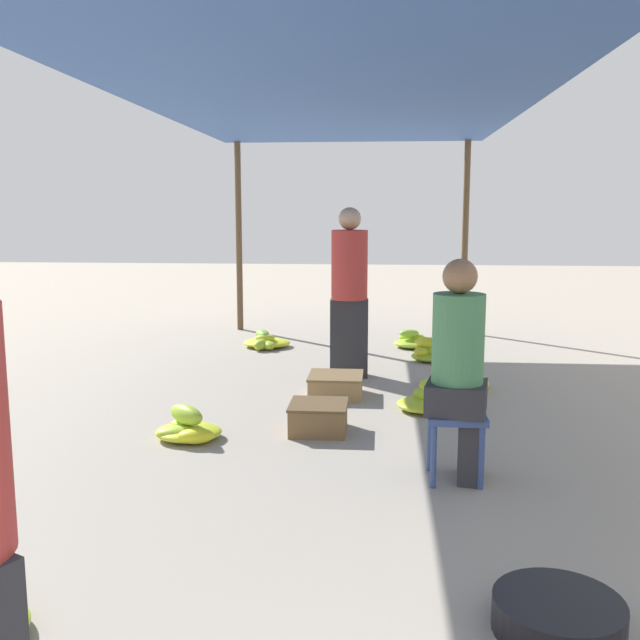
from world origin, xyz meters
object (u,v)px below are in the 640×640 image
object	(u,v)px
stool	(456,426)
banana_pile_right_0	(430,352)
banana_pile_left_1	(187,429)
crate_mid	(336,385)
vendor_seated	(461,367)
shopper_walking_mid	(349,290)
banana_pile_left_2	(266,342)
banana_pile_right_1	(431,401)
banana_pile_right_3	(415,342)
crate_near	(318,417)
banana_pile_right_2	(459,378)
basin_black	(558,616)

from	to	relation	value
stool	banana_pile_right_0	xyz separation A→B (m)	(0.08, 3.39, -0.24)
banana_pile_left_1	crate_mid	bearing A→B (deg)	53.28
vendor_seated	shopper_walking_mid	world-z (taller)	shopper_walking_mid
banana_pile_left_2	banana_pile_right_1	bearing A→B (deg)	-54.97
banana_pile_right_1	banana_pile_right_3	world-z (taller)	banana_pile_right_1
banana_pile_right_1	banana_pile_right_3	size ratio (longest dim) A/B	0.84
crate_mid	banana_pile_left_1	bearing A→B (deg)	-126.72
stool	crate_near	distance (m)	1.25
banana_pile_right_0	crate_near	xyz separation A→B (m)	(-0.97, -2.53, 0.01)
crate_mid	shopper_walking_mid	world-z (taller)	shopper_walking_mid
banana_pile_left_1	banana_pile_right_2	size ratio (longest dim) A/B	0.79
banana_pile_right_2	vendor_seated	bearing A→B (deg)	-96.22
vendor_seated	banana_pile_left_2	world-z (taller)	vendor_seated
banana_pile_right_2	basin_black	bearing A→B (deg)	-90.35
banana_pile_right_0	banana_pile_right_2	bearing A→B (deg)	-81.58
banana_pile_left_1	vendor_seated	bearing A→B (deg)	-17.97
crate_mid	banana_pile_left_2	bearing A→B (deg)	114.33
stool	banana_pile_right_1	size ratio (longest dim) A/B	0.77
crate_near	banana_pile_right_2	bearing A→B (deg)	49.80
stool	banana_pile_right_3	size ratio (longest dim) A/B	0.65
vendor_seated	crate_near	distance (m)	1.37
banana_pile_left_2	banana_pile_right_1	size ratio (longest dim) A/B	1.10
stool	banana_pile_right_1	bearing A→B (deg)	91.51
banana_pile_left_1	basin_black	bearing A→B (deg)	-46.50
stool	banana_pile_left_1	world-z (taller)	stool
stool	banana_pile_left_2	bearing A→B (deg)	114.10
stool	banana_pile_right_3	distance (m)	4.14
banana_pile_left_1	banana_pile_right_3	size ratio (longest dim) A/B	0.73
banana_pile_right_0	crate_mid	xyz separation A→B (m)	(-0.91, -1.53, -0.00)
stool	banana_pile_right_1	world-z (taller)	stool
stool	banana_pile_left_2	size ratio (longest dim) A/B	0.70
vendor_seated	banana_pile_right_1	distance (m)	1.60
banana_pile_left_2	banana_pile_right_0	world-z (taller)	banana_pile_right_0
banana_pile_left_1	crate_near	xyz separation A→B (m)	(0.89, 0.27, 0.03)
stool	banana_pile_right_0	world-z (taller)	stool
stool	banana_pile_right_2	xyz separation A→B (m)	(0.26, 2.21, -0.23)
banana_pile_left_2	banana_pile_right_2	size ratio (longest dim) A/B	1.00
banana_pile_right_2	stool	bearing A→B (deg)	-96.69
vendor_seated	shopper_walking_mid	xyz separation A→B (m)	(-0.76, 2.60, 0.15)
basin_black	banana_pile_right_1	xyz separation A→B (m)	(-0.28, 3.02, 0.01)
banana_pile_left_1	banana_pile_left_2	world-z (taller)	banana_pile_left_1
banana_pile_right_2	crate_near	distance (m)	1.77
banana_pile_left_1	banana_pile_right_2	bearing A→B (deg)	38.55
banana_pile_left_2	banana_pile_right_1	xyz separation A→B (m)	(1.73, -2.47, 0.01)
banana_pile_right_1	crate_mid	world-z (taller)	banana_pile_right_1
shopper_walking_mid	banana_pile_left_2	bearing A→B (deg)	127.21
vendor_seated	banana_pile_right_2	xyz separation A→B (m)	(0.24, 2.20, -0.58)
basin_black	banana_pile_right_2	world-z (taller)	banana_pile_right_2
banana_pile_right_3	vendor_seated	bearing A→B (deg)	-89.17
banana_pile_left_2	banana_pile_right_0	distance (m)	1.94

